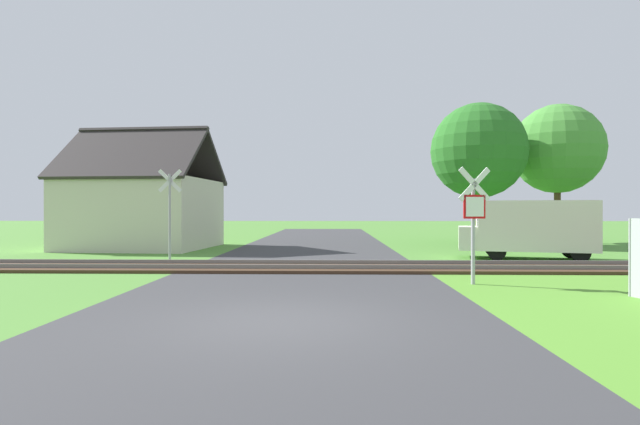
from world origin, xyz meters
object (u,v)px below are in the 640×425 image
at_px(crossing_sign_far, 170,208).
at_px(tree_right, 479,151).
at_px(tree_far, 557,149).
at_px(stop_sign_near, 474,216).
at_px(mail_truck, 530,227).
at_px(house, 144,210).

bearing_deg(crossing_sign_far, tree_right, 25.82).
xyz_separation_m(crossing_sign_far, tree_far, (19.10, 10.74, 3.45)).
height_order(stop_sign_near, tree_right, tree_right).
distance_m(tree_right, mail_truck, 8.96).
bearing_deg(stop_sign_near, crossing_sign_far, -45.20).
bearing_deg(mail_truck, tree_far, -15.29).
bearing_deg(tree_right, mail_truck, -92.87).
relative_size(tree_far, tree_right, 1.04).
xyz_separation_m(stop_sign_near, house, (-12.95, 11.92, 0.17)).
bearing_deg(tree_right, tree_far, 19.56).
bearing_deg(house, stop_sign_near, -38.11).
distance_m(stop_sign_near, crossing_sign_far, 11.23).
height_order(stop_sign_near, house, house).
bearing_deg(crossing_sign_far, house, 111.77).
bearing_deg(stop_sign_near, house, -56.85).
bearing_deg(crossing_sign_far, tree_far, 22.68).
height_order(crossing_sign_far, tree_far, tree_far).
xyz_separation_m(house, tree_right, (17.37, 2.80, 3.22)).
distance_m(stop_sign_near, house, 17.60).
relative_size(stop_sign_near, crossing_sign_far, 0.87).
relative_size(crossing_sign_far, house, 0.48).
relative_size(house, tree_far, 0.89).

